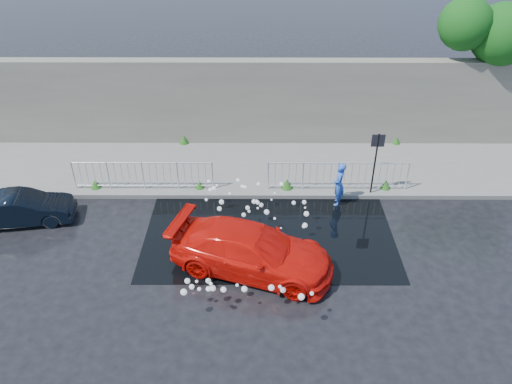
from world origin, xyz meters
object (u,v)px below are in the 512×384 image
red_car (252,251)px  sign_post (376,154)px  dark_car (22,208)px  person (339,184)px

red_car → sign_post: bearing=-29.7°
sign_post → red_car: (-4.24, -3.91, -1.03)m
red_car → dark_car: size_ratio=1.47×
sign_post → red_car: size_ratio=0.52×
red_car → dark_car: (-7.62, 2.31, -0.16)m
sign_post → person: sign_post is taller
red_car → dark_car: bearing=90.8°
dark_car → person: 10.66m
red_car → person: (2.98, 3.43, 0.10)m
dark_car → red_car: bearing=-115.9°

